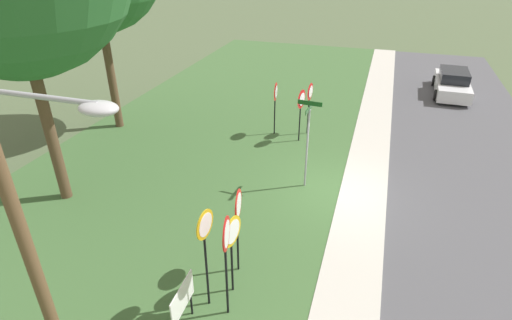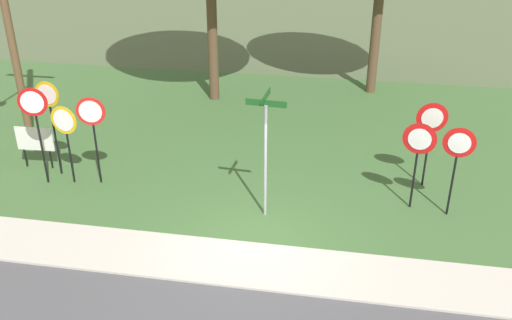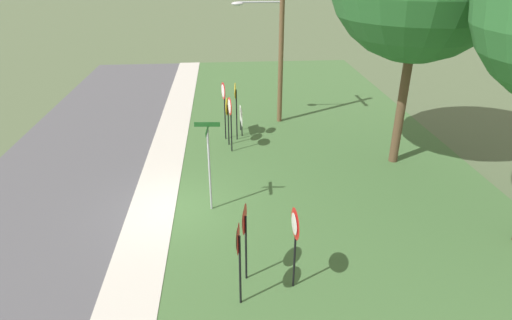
{
  "view_description": "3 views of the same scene",
  "coord_description": "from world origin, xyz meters",
  "px_view_note": "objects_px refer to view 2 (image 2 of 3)",
  "views": [
    {
      "loc": [
        -12.32,
        -0.82,
        7.85
      ],
      "look_at": [
        -0.49,
        2.91,
        1.1
      ],
      "focal_mm": 28.61,
      "sensor_mm": 36.0,
      "label": 1
    },
    {
      "loc": [
        1.95,
        -10.67,
        7.7
      ],
      "look_at": [
        -0.27,
        2.0,
        1.15
      ],
      "focal_mm": 40.08,
      "sensor_mm": 36.0,
      "label": 2
    },
    {
      "loc": [
        12.53,
        1.79,
        7.97
      ],
      "look_at": [
        -0.76,
        2.88,
        1.44
      ],
      "focal_mm": 29.5,
      "sensor_mm": 36.0,
      "label": 3
    }
  ],
  "objects_px": {
    "stop_sign_near_left": "(50,108)",
    "stop_sign_far_center": "(65,128)",
    "stop_sign_far_left": "(35,115)",
    "yield_sign_near_right": "(431,125)",
    "yield_sign_near_left": "(458,151)",
    "stop_sign_near_right": "(92,121)",
    "street_name_post": "(266,146)",
    "yield_sign_far_left": "(419,146)",
    "notice_board": "(35,141)"
  },
  "relations": [
    {
      "from": "stop_sign_near_left",
      "to": "stop_sign_far_center",
      "type": "height_order",
      "value": "stop_sign_near_left"
    },
    {
      "from": "stop_sign_far_left",
      "to": "yield_sign_near_right",
      "type": "relative_size",
      "value": 1.15
    },
    {
      "from": "yield_sign_near_left",
      "to": "stop_sign_far_center",
      "type": "bearing_deg",
      "value": -172.21
    },
    {
      "from": "stop_sign_far_center",
      "to": "stop_sign_near_right",
      "type": "bearing_deg",
      "value": 17.35
    },
    {
      "from": "yield_sign_near_left",
      "to": "street_name_post",
      "type": "relative_size",
      "value": 0.74
    },
    {
      "from": "yield_sign_far_left",
      "to": "street_name_post",
      "type": "height_order",
      "value": "street_name_post"
    },
    {
      "from": "stop_sign_near_left",
      "to": "stop_sign_near_right",
      "type": "xyz_separation_m",
      "value": [
        1.31,
        -0.29,
        -0.16
      ]
    },
    {
      "from": "street_name_post",
      "to": "stop_sign_near_left",
      "type": "bearing_deg",
      "value": 173.84
    },
    {
      "from": "street_name_post",
      "to": "stop_sign_far_left",
      "type": "bearing_deg",
      "value": 179.0
    },
    {
      "from": "stop_sign_near_left",
      "to": "yield_sign_far_left",
      "type": "relative_size",
      "value": 1.18
    },
    {
      "from": "stop_sign_far_left",
      "to": "yield_sign_far_left",
      "type": "distance_m",
      "value": 9.73
    },
    {
      "from": "stop_sign_far_left",
      "to": "yield_sign_near_right",
      "type": "height_order",
      "value": "stop_sign_far_left"
    },
    {
      "from": "yield_sign_near_left",
      "to": "yield_sign_near_right",
      "type": "distance_m",
      "value": 1.5
    },
    {
      "from": "yield_sign_far_left",
      "to": "street_name_post",
      "type": "bearing_deg",
      "value": -153.81
    },
    {
      "from": "stop_sign_far_center",
      "to": "yield_sign_near_left",
      "type": "relative_size",
      "value": 0.95
    },
    {
      "from": "stop_sign_near_left",
      "to": "yield_sign_near_right",
      "type": "relative_size",
      "value": 1.14
    },
    {
      "from": "stop_sign_near_right",
      "to": "notice_board",
      "type": "height_order",
      "value": "stop_sign_near_right"
    },
    {
      "from": "stop_sign_near_left",
      "to": "notice_board",
      "type": "height_order",
      "value": "stop_sign_near_left"
    },
    {
      "from": "yield_sign_far_left",
      "to": "street_name_post",
      "type": "distance_m",
      "value": 3.71
    },
    {
      "from": "stop_sign_near_left",
      "to": "notice_board",
      "type": "xyz_separation_m",
      "value": [
        -0.8,
        0.27,
        -1.15
      ]
    },
    {
      "from": "stop_sign_near_right",
      "to": "yield_sign_near_left",
      "type": "distance_m",
      "value": 9.16
    },
    {
      "from": "yield_sign_near_left",
      "to": "yield_sign_near_right",
      "type": "relative_size",
      "value": 0.99
    },
    {
      "from": "yield_sign_near_right",
      "to": "street_name_post",
      "type": "height_order",
      "value": "street_name_post"
    },
    {
      "from": "yield_sign_far_left",
      "to": "notice_board",
      "type": "height_order",
      "value": "yield_sign_far_left"
    },
    {
      "from": "stop_sign_far_center",
      "to": "street_name_post",
      "type": "relative_size",
      "value": 0.7
    },
    {
      "from": "stop_sign_far_center",
      "to": "yield_sign_far_left",
      "type": "bearing_deg",
      "value": 10.18
    },
    {
      "from": "stop_sign_near_left",
      "to": "yield_sign_near_right",
      "type": "xyz_separation_m",
      "value": [
        10.0,
        1.07,
        -0.2
      ]
    },
    {
      "from": "stop_sign_near_left",
      "to": "yield_sign_near_left",
      "type": "height_order",
      "value": "stop_sign_near_left"
    },
    {
      "from": "yield_sign_near_right",
      "to": "yield_sign_far_left",
      "type": "xyz_separation_m",
      "value": [
        -0.4,
        -1.22,
        -0.06
      ]
    },
    {
      "from": "stop_sign_near_left",
      "to": "notice_board",
      "type": "bearing_deg",
      "value": 166.57
    },
    {
      "from": "stop_sign_far_left",
      "to": "stop_sign_near_right",
      "type": "bearing_deg",
      "value": -1.31
    },
    {
      "from": "yield_sign_near_left",
      "to": "stop_sign_near_left",
      "type": "bearing_deg",
      "value": -174.43
    },
    {
      "from": "stop_sign_near_left",
      "to": "stop_sign_far_left",
      "type": "bearing_deg",
      "value": -97.31
    },
    {
      "from": "yield_sign_near_right",
      "to": "notice_board",
      "type": "distance_m",
      "value": 10.86
    },
    {
      "from": "stop_sign_near_right",
      "to": "street_name_post",
      "type": "height_order",
      "value": "street_name_post"
    },
    {
      "from": "stop_sign_near_left",
      "to": "stop_sign_far_center",
      "type": "relative_size",
      "value": 1.22
    },
    {
      "from": "stop_sign_near_right",
      "to": "stop_sign_far_center",
      "type": "distance_m",
      "value": 0.77
    },
    {
      "from": "yield_sign_near_right",
      "to": "street_name_post",
      "type": "distance_m",
      "value": 4.54
    },
    {
      "from": "stop_sign_near_left",
      "to": "stop_sign_near_right",
      "type": "distance_m",
      "value": 1.36
    },
    {
      "from": "stop_sign_far_left",
      "to": "notice_board",
      "type": "bearing_deg",
      "value": 118.55
    },
    {
      "from": "yield_sign_far_left",
      "to": "street_name_post",
      "type": "relative_size",
      "value": 0.73
    },
    {
      "from": "stop_sign_far_center",
      "to": "yield_sign_far_left",
      "type": "relative_size",
      "value": 0.96
    },
    {
      "from": "stop_sign_near_left",
      "to": "yield_sign_far_left",
      "type": "distance_m",
      "value": 9.6
    },
    {
      "from": "stop_sign_near_right",
      "to": "street_name_post",
      "type": "relative_size",
      "value": 0.78
    },
    {
      "from": "stop_sign_near_left",
      "to": "yield_sign_near_left",
      "type": "distance_m",
      "value": 10.48
    },
    {
      "from": "stop_sign_far_left",
      "to": "yield_sign_near_right",
      "type": "bearing_deg",
      "value": -2.16
    },
    {
      "from": "stop_sign_near_right",
      "to": "yield_sign_near_right",
      "type": "xyz_separation_m",
      "value": [
        8.68,
        1.36,
        -0.03
      ]
    },
    {
      "from": "stop_sign_far_left",
      "to": "notice_board",
      "type": "xyz_separation_m",
      "value": [
        -0.67,
        0.81,
        -1.18
      ]
    },
    {
      "from": "stop_sign_near_right",
      "to": "stop_sign_far_left",
      "type": "height_order",
      "value": "stop_sign_far_left"
    },
    {
      "from": "yield_sign_near_left",
      "to": "yield_sign_near_right",
      "type": "height_order",
      "value": "yield_sign_near_right"
    }
  ]
}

